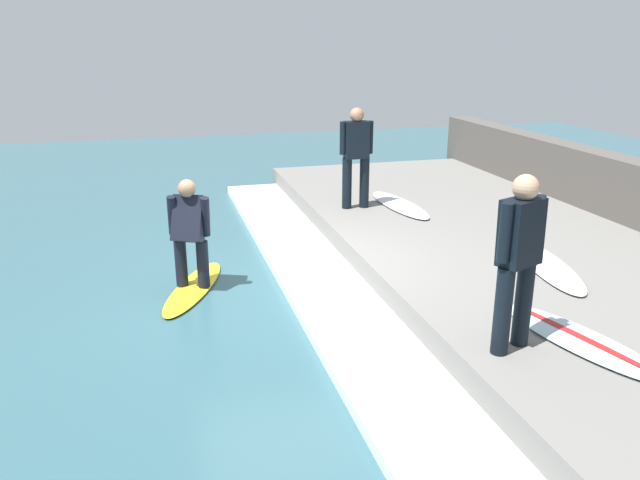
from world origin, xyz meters
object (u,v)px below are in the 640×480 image
surfboard_waiting_near (399,205)px  surfboard_spare (548,265)px  surfer_waiting_near (356,152)px  surfboard_waiting_far (582,340)px  surfboard_riding (194,288)px  surfer_riding (190,228)px  surfer_waiting_far (519,254)px

surfboard_waiting_near → surfboard_spare: 3.38m
surfer_waiting_near → surfboard_waiting_far: (0.53, -5.31, -0.92)m
surfboard_riding → surfboard_spare: 4.62m
surfer_waiting_near → surfboard_waiting_near: size_ratio=0.84×
surfer_riding → surfboard_waiting_near: bearing=26.3°
surfboard_riding → surfboard_spare: (4.35, -1.50, 0.43)m
surfer_waiting_near → surfboard_spare: 3.83m
surfboard_waiting_far → surfboard_spare: (0.91, 1.87, -0.00)m
surfboard_waiting_far → surfboard_spare: 2.09m
surfboard_waiting_near → surfboard_spare: same height
surfer_waiting_near → surfboard_spare: surfer_waiting_near is taller
surfboard_spare → surfer_waiting_near: bearing=112.8°
surfboard_waiting_far → surfer_waiting_near: bearing=95.7°
surfer_waiting_near → surfboard_waiting_near: surfer_waiting_near is taller
surfboard_waiting_near → surfer_waiting_far: size_ratio=1.20×
surfer_riding → surfboard_spare: bearing=-19.0°
surfer_waiting_far → surfboard_waiting_far: bearing=-7.4°
surfboard_riding → surfer_waiting_near: surfer_waiting_near is taller
surfer_waiting_near → surfer_waiting_far: bearing=-92.2°
surfer_riding → surfer_waiting_far: (2.71, -3.28, 0.51)m
surfer_waiting_far → surfboard_spare: surfer_waiting_far is taller
surfer_riding → surfer_waiting_near: bearing=33.6°
surfboard_riding → surfer_waiting_far: bearing=-50.4°
surfer_waiting_near → surfer_riding: bearing=-146.4°
surfboard_riding → surfer_riding: 0.83m
surfer_waiting_near → surfboard_waiting_near: (0.77, -0.12, -0.92)m
surfboard_riding → surfboard_spare: surfboard_spare is taller
surfer_waiting_near → surfer_waiting_far: surfer_waiting_near is taller
surfboard_riding → surfer_riding: (0.00, -0.00, 0.83)m
surfer_riding → surfer_waiting_near: (2.91, 1.94, 0.52)m
surfer_waiting_near → surfer_waiting_far: (-0.20, -5.21, -0.01)m
surfer_riding → surfboard_spare: surfer_riding is taller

